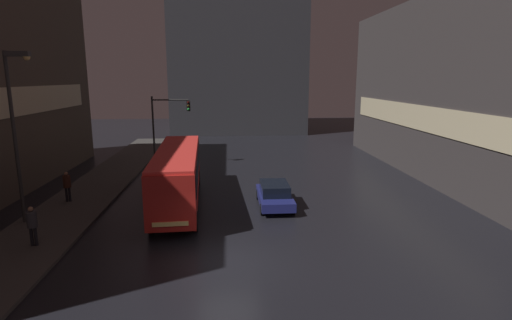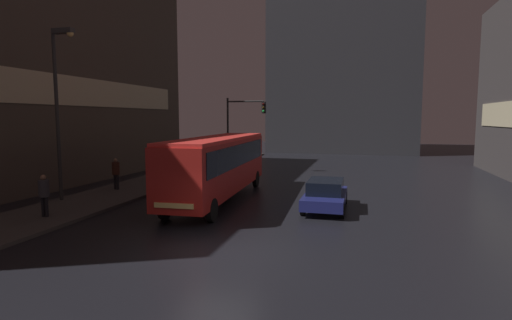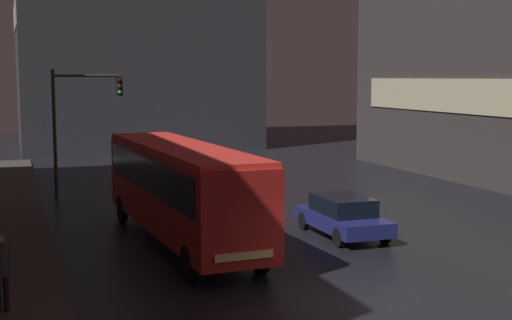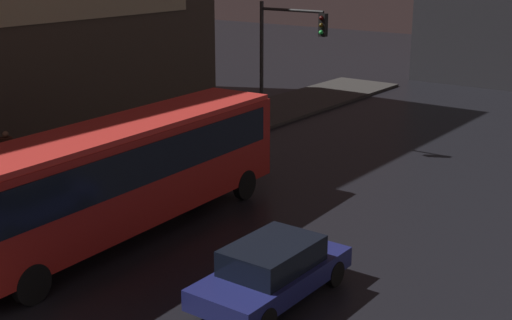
% 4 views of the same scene
% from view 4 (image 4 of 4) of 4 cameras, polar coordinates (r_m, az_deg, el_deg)
% --- Properties ---
extents(sidewalk_left, '(4.00, 48.00, 0.15)m').
position_cam_4_polar(sidewalk_left, '(26.94, -15.78, -1.25)').
color(sidewalk_left, '#3D3A38').
rests_on(sidewalk_left, ground).
extents(bus_near, '(2.97, 11.76, 3.34)m').
position_cam_4_polar(bus_near, '(20.60, -10.35, -0.55)').
color(bus_near, '#AD1E19').
rests_on(bus_near, ground).
extents(car_taxi, '(1.92, 4.34, 1.41)m').
position_cam_4_polar(car_taxi, '(17.03, 1.32, -8.78)').
color(car_taxi, navy).
rests_on(car_taxi, ground).
extents(pedestrian_near, '(0.60, 0.60, 1.83)m').
position_cam_4_polar(pedestrian_near, '(26.23, -19.29, 0.69)').
color(pedestrian_near, black).
rests_on(pedestrian_near, sidewalk_left).
extents(traffic_light_main, '(3.24, 0.35, 5.94)m').
position_cam_4_polar(traffic_light_main, '(29.82, 2.21, 8.84)').
color(traffic_light_main, '#2D2D2D').
rests_on(traffic_light_main, ground).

